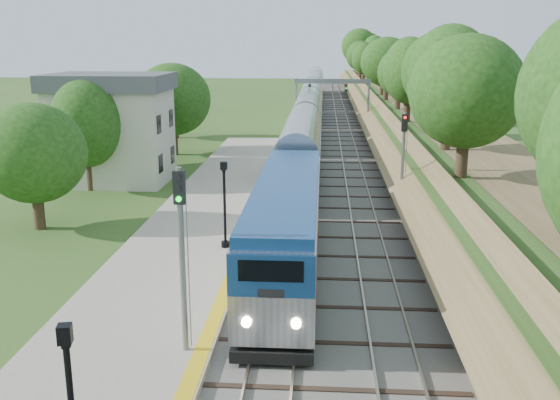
# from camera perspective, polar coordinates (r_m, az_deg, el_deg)

# --- Properties ---
(trackbed) EXTENTS (9.50, 170.00, 0.28)m
(trackbed) POSITION_cam_1_polar(r_m,az_deg,el_deg) (75.54, 4.30, 6.57)
(trackbed) COLOR #4C4944
(trackbed) RESTS_ON ground
(platform) EXTENTS (6.40, 68.00, 0.38)m
(platform) POSITION_cam_1_polar(r_m,az_deg,el_deg) (33.16, -7.96, -3.57)
(platform) COLOR gray
(platform) RESTS_ON ground
(yellow_stripe) EXTENTS (0.55, 68.00, 0.01)m
(yellow_stripe) POSITION_cam_1_polar(r_m,az_deg,el_deg) (32.64, -3.06, -3.38)
(yellow_stripe) COLOR gold
(yellow_stripe) RESTS_ON platform
(embankment) EXTENTS (10.64, 170.00, 11.70)m
(embankment) POSITION_cam_1_polar(r_m,az_deg,el_deg) (75.82, 10.71, 7.82)
(embankment) COLOR brown
(embankment) RESTS_ON ground
(station_building) EXTENTS (8.60, 6.60, 8.00)m
(station_building) POSITION_cam_1_polar(r_m,az_deg,el_deg) (47.86, -15.11, 6.41)
(station_building) COLOR beige
(station_building) RESTS_ON ground
(signal_gantry) EXTENTS (8.40, 0.38, 6.20)m
(signal_gantry) POSITION_cam_1_polar(r_m,az_deg,el_deg) (70.05, 4.78, 9.85)
(signal_gantry) COLOR slate
(signal_gantry) RESTS_ON ground
(trees_behind_platform) EXTENTS (7.82, 53.32, 7.21)m
(trees_behind_platform) POSITION_cam_1_polar(r_m,az_deg,el_deg) (38.15, -15.60, 5.12)
(trees_behind_platform) COLOR #332316
(trees_behind_platform) RESTS_ON ground
(train) EXTENTS (2.79, 112.21, 4.11)m
(train) POSITION_cam_1_polar(r_m,az_deg,el_deg) (73.56, 2.76, 7.99)
(train) COLOR black
(train) RESTS_ON trackbed
(lamppost_far) EXTENTS (0.43, 0.43, 4.31)m
(lamppost_far) POSITION_cam_1_polar(r_m,az_deg,el_deg) (30.61, -5.08, -0.88)
(lamppost_far) COLOR black
(lamppost_far) RESTS_ON platform
(signal_platform) EXTENTS (0.36, 0.29, 6.18)m
(signal_platform) POSITION_cam_1_polar(r_m,az_deg,el_deg) (20.07, -9.00, -3.70)
(signal_platform) COLOR slate
(signal_platform) RESTS_ON platform
(signal_farside) EXTENTS (0.34, 0.27, 6.23)m
(signal_farside) POSITION_cam_1_polar(r_m,az_deg,el_deg) (36.98, 11.18, 4.14)
(signal_farside) COLOR slate
(signal_farside) RESTS_ON ground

